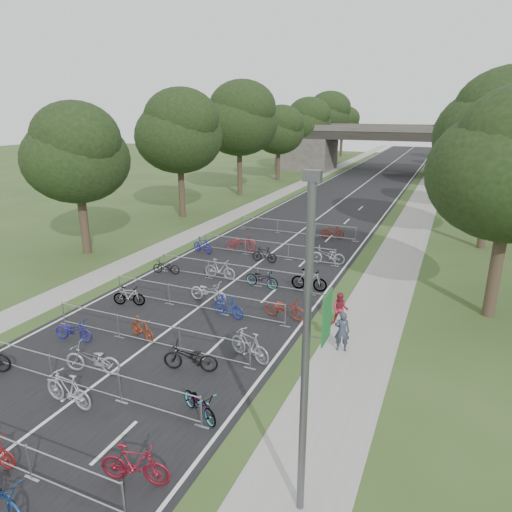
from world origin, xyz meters
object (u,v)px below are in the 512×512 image
(lamppost, at_px, (307,353))
(pedestrian_b, at_px, (340,310))
(overpass_bridge, at_px, (381,149))
(bike_2, at_px, (0,496))
(pedestrian_a, at_px, (342,331))

(lamppost, relative_size, pedestrian_b, 5.33)
(overpass_bridge, xyz_separation_m, pedestrian_b, (6.80, -52.88, -2.76))
(bike_2, distance_m, pedestrian_b, 14.08)
(pedestrian_b, bearing_deg, overpass_bridge, 94.89)
(bike_2, bearing_deg, pedestrian_b, -10.64)
(lamppost, height_order, bike_2, lamppost)
(overpass_bridge, height_order, lamppost, lamppost)
(overpass_bridge, relative_size, pedestrian_a, 18.44)
(overpass_bridge, distance_m, bike_2, 66.11)
(lamppost, relative_size, bike_2, 4.36)
(lamppost, bearing_deg, overpass_bridge, 97.53)
(pedestrian_b, bearing_deg, bike_2, -113.44)
(lamppost, xyz_separation_m, bike_2, (-6.57, -3.02, -3.79))
(bike_2, height_order, pedestrian_b, pedestrian_b)
(overpass_bridge, relative_size, lamppost, 3.78)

